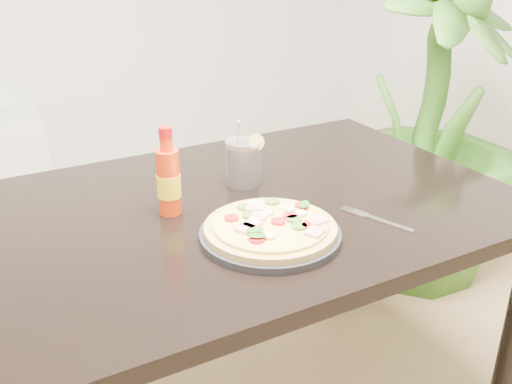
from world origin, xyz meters
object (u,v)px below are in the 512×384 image
dining_table (233,234)px  houseplant (430,122)px  cola_cup (243,164)px  plate (270,234)px  hot_sauce_bottle (169,180)px  fork (374,219)px  pizza (271,226)px

dining_table → houseplant: (1.12, 0.46, 0.00)m
houseplant → cola_cup: bearing=-161.2°
plate → houseplant: houseplant is taller
dining_table → plate: plate is taller
hot_sauce_bottle → fork: 0.49m
plate → pizza: size_ratio=1.07×
dining_table → houseplant: 1.21m
dining_table → pizza: (-0.00, -0.19, 0.11)m
dining_table → hot_sauce_bottle: 0.23m
cola_cup → houseplant: size_ratio=0.13×
hot_sauce_bottle → cola_cup: 0.25m
houseplant → plate: bearing=-150.0°
plate → pizza: pizza is taller
hot_sauce_bottle → fork: hot_sauce_bottle is taller
pizza → houseplant: (1.12, 0.65, -0.11)m
plate → pizza: (0.00, 0.00, 0.02)m
hot_sauce_bottle → houseplant: size_ratio=0.16×
plate → fork: plate is taller
plate → fork: bearing=-9.2°
dining_table → fork: 0.35m
plate → houseplant: 1.30m
dining_table → pizza: 0.22m
hot_sauce_bottle → cola_cup: (0.23, 0.07, -0.03)m
plate → houseplant: bearing=30.0°
houseplant → pizza: bearing=-150.0°
fork → houseplant: size_ratio=0.14×
cola_cup → pizza: bearing=-106.4°
pizza → cola_cup: size_ratio=1.60×
plate → cola_cup: (0.09, 0.30, 0.05)m
plate → pizza: 0.02m
pizza → houseplant: size_ratio=0.22×
plate → houseplant: size_ratio=0.23×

